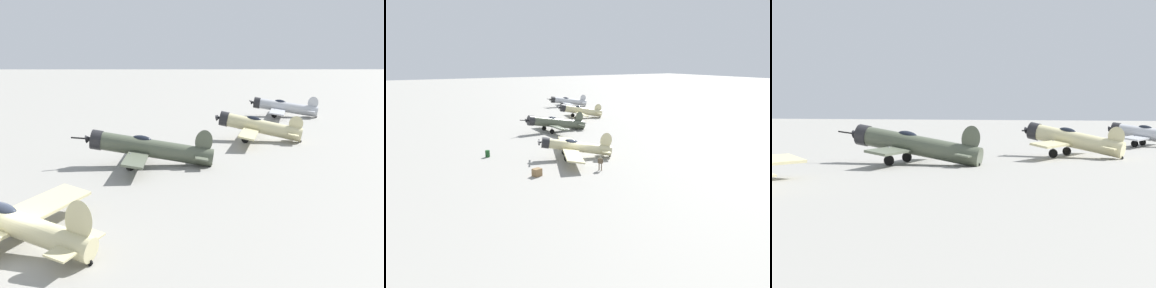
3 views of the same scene
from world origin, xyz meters
TOP-DOWN VIEW (x-y plane):
  - airplane_mid_apron at (-4.95, -17.05)m, footprint 12.16×10.63m
  - airplane_far_line at (-15.89, -27.83)m, footprint 9.48×12.06m
  - airplane_outer_stand at (-22.34, -45.82)m, footprint 9.81×12.04m

SIDE VIEW (x-z plane):
  - airplane_outer_stand at x=-22.34m, z-range -0.14..2.97m
  - airplane_mid_apron at x=-4.95m, z-range -0.14..3.18m
  - airplane_far_line at x=-15.89m, z-range 0.03..3.18m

